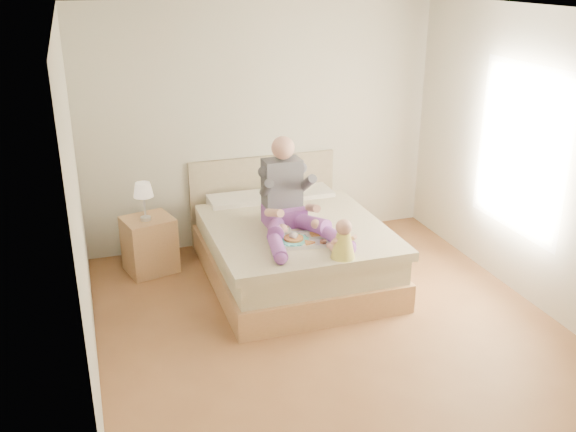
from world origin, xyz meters
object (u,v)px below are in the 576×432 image
object	(u,v)px
bed	(290,246)
nightstand	(150,245)
tray	(304,238)
adult	(289,203)
baby	(343,242)

from	to	relation	value
bed	nightstand	xyz separation A→B (m)	(-1.37, 0.53, -0.02)
nightstand	bed	bearing A→B (deg)	-35.63
bed	nightstand	world-z (taller)	bed
nightstand	tray	distance (m)	1.74
adult	nightstand	bearing A→B (deg)	147.85
bed	baby	bearing A→B (deg)	-81.03
bed	tray	distance (m)	0.65
bed	adult	distance (m)	0.62
nightstand	tray	bearing A→B (deg)	-53.98
adult	baby	xyz separation A→B (m)	(0.25, -0.76, -0.12)
nightstand	adult	world-z (taller)	adult
bed	tray	bearing A→B (deg)	-95.44
bed	baby	size ratio (longest dim) A/B	6.05
nightstand	baby	bearing A→B (deg)	-59.31
bed	nightstand	distance (m)	1.47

